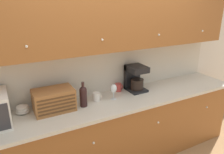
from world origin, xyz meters
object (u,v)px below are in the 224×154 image
wine_bottle (83,95)px  mug_blue_second (97,97)px  mug (119,87)px  wine_glass (114,89)px  bowl_stack_on_counter (22,109)px  bread_box (54,100)px  coffee_maker (135,78)px

wine_bottle → mug_blue_second: bearing=19.0°
mug → wine_glass: bearing=-132.6°
bowl_stack_on_counter → bread_box: size_ratio=0.35×
bread_box → coffee_maker: coffee_maker is taller
bowl_stack_on_counter → wine_bottle: (0.65, -0.16, 0.09)m
coffee_maker → mug_blue_second: bearing=-174.0°
bowl_stack_on_counter → wine_glass: wine_glass is taller
bowl_stack_on_counter → mug_blue_second: 0.85m
bread_box → mug_blue_second: bread_box is taller
bread_box → wine_bottle: (0.32, -0.06, 0.01)m
bowl_stack_on_counter → mug_blue_second: bearing=-6.2°
mug → coffee_maker: bearing=-17.6°
mug_blue_second → bread_box: bearing=-178.8°
mug → mug_blue_second: bearing=-160.9°
mug_blue_second → wine_glass: size_ratio=0.51×
wine_bottle → mug_blue_second: 0.22m
bread_box → mug_blue_second: (0.52, 0.01, -0.07)m
mug → coffee_maker: coffee_maker is taller
mug_blue_second → mug: bearing=19.1°
wine_bottle → mug: (0.58, 0.20, -0.08)m
coffee_maker → mug: bearing=162.4°
mug_blue_second → wine_glass: wine_glass is taller
coffee_maker → wine_glass: bearing=-162.2°
wine_bottle → mug: wine_bottle is taller
wine_bottle → coffee_maker: bearing=9.3°
bowl_stack_on_counter → bread_box: bread_box is taller
mug → coffee_maker: 0.26m
wine_bottle → mug_blue_second: wine_bottle is taller
bread_box → wine_glass: bread_box is taller
bowl_stack_on_counter → wine_glass: size_ratio=0.75×
coffee_maker → bowl_stack_on_counter: bearing=178.9°
bread_box → coffee_maker: bearing=3.8°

